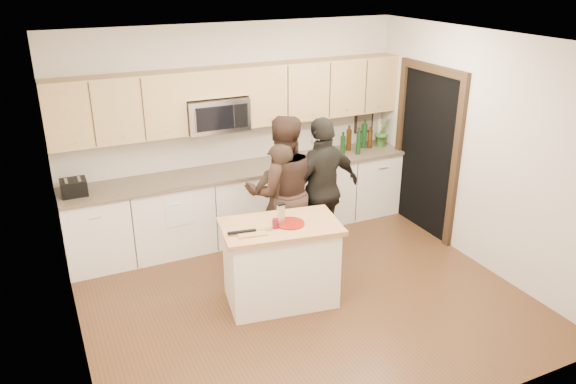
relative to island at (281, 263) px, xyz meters
name	(u,v)px	position (x,y,z in m)	size (l,w,h in m)	color
floor	(304,297)	(0.24, -0.06, -0.45)	(4.50, 4.50, 0.00)	#51321B
room_shell	(305,145)	(0.24, -0.06, 1.28)	(4.52, 4.02, 2.71)	beige
back_cabinetry	(246,202)	(0.24, 1.63, 0.02)	(4.50, 0.66, 0.94)	white
upper_cabinetry	(241,95)	(0.27, 1.77, 1.39)	(4.50, 0.33, 0.75)	tan
microwave	(216,114)	(-0.07, 1.73, 1.20)	(0.76, 0.41, 0.40)	silver
doorway	(427,146)	(2.47, 0.84, 0.70)	(0.06, 1.25, 2.20)	black
framed_picture	(364,119)	(2.19, 1.92, 0.83)	(0.30, 0.03, 0.38)	black
dish_towel	(176,195)	(-0.71, 1.44, 0.35)	(0.34, 0.60, 0.48)	white
island	(281,263)	(0.00, 0.00, 0.00)	(1.30, 0.88, 0.90)	white
red_plate	(290,223)	(0.09, -0.04, 0.45)	(0.29, 0.29, 0.02)	maroon
box_grater	(281,213)	(0.00, -0.02, 0.58)	(0.08, 0.06, 0.22)	silver
drink_glass	(275,223)	(-0.08, -0.06, 0.50)	(0.06, 0.06, 0.10)	maroon
cutting_board	(252,233)	(-0.34, -0.08, 0.45)	(0.29, 0.17, 0.02)	tan
tongs	(242,232)	(-0.43, -0.04, 0.47)	(0.28, 0.03, 0.02)	black
knife	(262,230)	(-0.24, -0.07, 0.47)	(0.20, 0.02, 0.01)	silver
toaster	(74,187)	(-1.81, 1.61, 0.58)	(0.28, 0.24, 0.18)	black
bottle_cluster	(361,137)	(1.99, 1.65, 0.66)	(0.74, 0.32, 0.40)	black
orchid	(383,132)	(2.34, 1.66, 0.70)	(0.23, 0.19, 0.42)	#3A6D2B
woman_left	(279,207)	(0.29, 0.66, 0.32)	(0.56, 0.37, 1.54)	black
woman_center	(283,192)	(0.38, 0.77, 0.45)	(0.88, 0.69, 1.81)	black
woman_right	(323,189)	(0.87, 0.70, 0.42)	(1.03, 0.43, 1.75)	black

